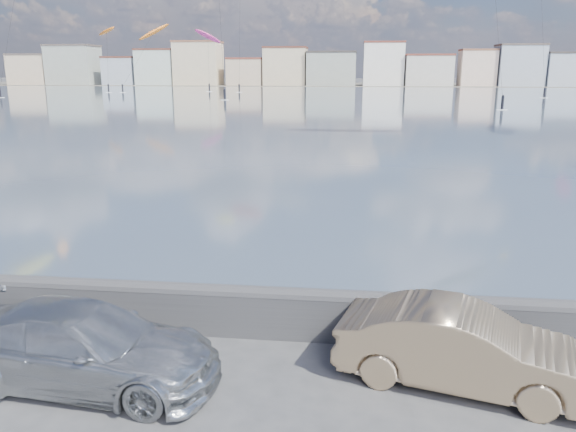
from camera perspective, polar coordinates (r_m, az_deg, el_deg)
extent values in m
plane|color=#333335|center=(9.53, -9.37, -19.02)|extent=(700.00, 700.00, 0.00)
cube|color=#3D5060|center=(99.25, 5.52, 11.57)|extent=(500.00, 177.00, 0.00)
cube|color=#4C473D|center=(207.66, 6.30, 13.14)|extent=(500.00, 60.00, 0.00)
cube|color=#28282B|center=(11.60, -5.76, -9.88)|extent=(400.00, 0.35, 0.90)
cylinder|color=#28282B|center=(11.42, -5.82, -7.83)|extent=(400.00, 0.36, 0.36)
cube|color=#CCB293|center=(224.85, -24.49, 13.33)|extent=(14.00, 11.00, 10.00)
cube|color=#4C423D|center=(224.90, -24.64, 14.68)|extent=(14.28, 11.22, 0.60)
cube|color=gray|center=(217.38, -20.92, 14.07)|extent=(16.00, 12.00, 13.00)
cube|color=#4C423D|center=(217.52, -21.09, 15.85)|extent=(16.32, 12.24, 0.60)
cube|color=#9EA8B7|center=(209.99, -16.51, 13.88)|extent=(11.00, 10.00, 9.00)
cube|color=#562D23|center=(210.03, -16.61, 15.19)|extent=(11.22, 10.20, 0.60)
cube|color=#B7C6BC|center=(205.30, -13.09, 14.44)|extent=(13.00, 11.00, 11.50)
cube|color=#562D23|center=(205.41, -13.19, 16.13)|extent=(13.26, 11.22, 0.60)
cube|color=beige|center=(200.95, -9.08, 14.99)|extent=(15.00, 12.00, 14.00)
cube|color=brown|center=(201.14, -9.16, 17.07)|extent=(15.30, 12.24, 0.60)
cube|color=#CCB293|center=(197.16, -4.27, 14.34)|extent=(12.00, 10.00, 8.50)
cube|color=brown|center=(197.19, -4.30, 15.66)|extent=(12.24, 10.20, 0.60)
cube|color=beige|center=(195.05, -0.25, 14.89)|extent=(14.00, 11.00, 12.00)
cube|color=#562D23|center=(195.18, -0.25, 16.74)|extent=(14.28, 11.22, 0.60)
cube|color=gray|center=(193.76, 4.46, 14.63)|extent=(16.00, 13.00, 10.50)
cube|color=#383330|center=(193.84, 4.49, 16.27)|extent=(16.32, 13.26, 0.60)
cube|color=white|center=(193.78, 9.67, 14.91)|extent=(13.00, 10.00, 13.50)
cube|color=brown|center=(193.96, 9.76, 16.99)|extent=(13.26, 10.20, 0.60)
cube|color=beige|center=(194.96, 14.03, 14.10)|extent=(15.00, 12.00, 9.50)
cube|color=brown|center=(195.01, 14.13, 15.58)|extent=(15.30, 12.24, 0.60)
cube|color=beige|center=(197.40, 18.65, 14.00)|extent=(11.00, 9.00, 11.00)
cube|color=brown|center=(197.49, 18.79, 15.68)|extent=(11.22, 9.18, 0.60)
cube|color=#9EA8B7|center=(200.35, 22.41, 13.89)|extent=(14.00, 11.00, 12.50)
cube|color=#4C423D|center=(200.49, 22.60, 15.75)|extent=(14.28, 11.22, 0.60)
cube|color=#9EA8B7|center=(204.89, 26.66, 13.10)|extent=(16.00, 12.00, 10.00)
cube|color=#383330|center=(204.95, 26.83, 14.57)|extent=(16.32, 12.24, 0.60)
imported|color=#ABAEB2|center=(10.42, -20.07, -12.29)|extent=(4.90, 2.33, 1.38)
imported|color=tan|center=(10.19, 17.29, -12.63)|extent=(4.45, 2.48, 1.39)
cube|color=white|center=(81.31, 20.90, 10.06)|extent=(1.40, 0.42, 0.08)
cylinder|color=black|center=(81.25, 20.96, 10.69)|extent=(0.36, 0.36, 1.70)
sphere|color=black|center=(81.21, 21.01, 11.32)|extent=(0.28, 0.28, 0.28)
ellipsoid|color=#E5338C|center=(155.47, -8.15, 17.63)|extent=(7.30, 5.25, 4.58)
cube|color=white|center=(140.57, -7.98, 12.41)|extent=(1.40, 0.42, 0.08)
cylinder|color=black|center=(140.54, -7.99, 12.78)|extent=(0.36, 0.36, 1.70)
sphere|color=black|center=(140.52, -8.01, 13.14)|extent=(0.28, 0.28, 0.28)
cylinder|color=black|center=(147.88, -8.08, 15.40)|extent=(3.69, 14.33, 12.40)
cube|color=white|center=(101.82, -6.44, 11.65)|extent=(1.40, 0.42, 0.08)
cylinder|color=black|center=(101.78, -6.46, 12.16)|extent=(0.36, 0.36, 1.70)
sphere|color=black|center=(101.74, -6.47, 12.66)|extent=(0.28, 0.28, 0.28)
cylinder|color=black|center=(107.25, -6.86, 18.69)|extent=(3.14, 10.17, 23.31)
ellipsoid|color=orange|center=(149.41, -13.46, 17.72)|extent=(7.88, 6.41, 5.35)
cube|color=white|center=(139.18, -16.43, 11.95)|extent=(1.40, 0.42, 0.08)
cylinder|color=black|center=(139.15, -16.46, 12.32)|extent=(0.36, 0.36, 1.70)
sphere|color=black|center=(139.13, -16.49, 12.69)|extent=(0.28, 0.28, 0.28)
cylinder|color=black|center=(144.08, -14.93, 15.19)|extent=(4.00, 12.36, 12.92)
cube|color=white|center=(122.99, -27.17, 10.67)|extent=(1.40, 0.42, 0.08)
cylinder|color=black|center=(122.96, -27.22, 11.09)|extent=(0.36, 0.36, 1.70)
cylinder|color=black|center=(128.46, -26.08, 18.91)|extent=(2.01, 13.04, 33.17)
cube|color=white|center=(118.93, 24.55, 10.87)|extent=(1.40, 0.42, 0.08)
cylinder|color=black|center=(118.89, 24.60, 11.30)|extent=(0.36, 0.36, 1.70)
sphere|color=black|center=(118.87, 24.64, 11.73)|extent=(0.28, 0.28, 0.28)
cube|color=white|center=(135.94, -4.97, 12.42)|extent=(1.40, 0.42, 0.08)
cylinder|color=black|center=(135.90, -4.98, 12.80)|extent=(0.36, 0.36, 1.70)
sphere|color=black|center=(135.88, -4.99, 13.18)|extent=(0.28, 0.28, 0.28)
cylinder|color=black|center=(143.71, -4.92, 19.32)|extent=(2.03, 14.70, 31.48)
ellipsoid|color=orange|center=(151.05, -17.95, 17.43)|extent=(7.73, 7.50, 2.93)
cube|color=white|center=(140.58, -17.75, 11.87)|extent=(1.40, 0.42, 0.08)
cylinder|color=black|center=(140.55, -17.78, 12.24)|extent=(0.36, 0.36, 1.70)
sphere|color=black|center=(140.52, -17.81, 12.60)|extent=(0.28, 0.28, 0.28)
cylinder|color=black|center=(145.65, -17.87, 15.00)|extent=(3.67, 9.68, 13.04)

